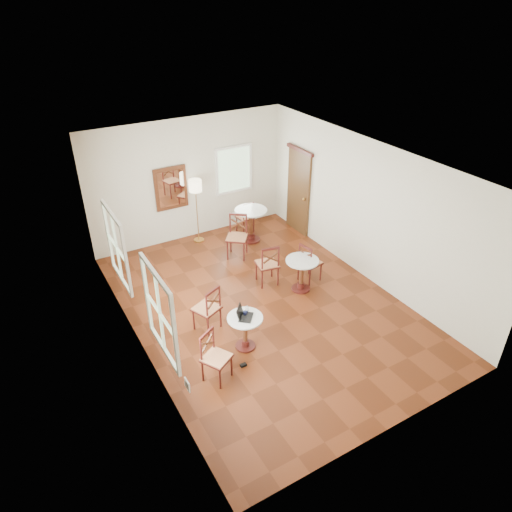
{
  "coord_description": "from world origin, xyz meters",
  "views": [
    {
      "loc": [
        -3.93,
        -6.44,
        5.63
      ],
      "look_at": [
        0.0,
        0.3,
        1.0
      ],
      "focal_mm": 32.57,
      "sensor_mm": 36.0,
      "label": 1
    }
  ],
  "objects_px": {
    "chair_mid_a": "(268,264)",
    "chair_near_a": "(208,308)",
    "chair_near_b": "(215,357)",
    "chair_back_a": "(246,217)",
    "floor_lamp": "(195,190)",
    "water_glass": "(247,309)",
    "navy_mug": "(245,313)",
    "cafe_table_back": "(251,222)",
    "laptop": "(243,315)",
    "mouse": "(243,320)",
    "cafe_table_mid": "(302,271)",
    "cafe_table_near": "(245,329)",
    "power_adapter": "(243,365)",
    "chair_mid_b": "(309,263)",
    "chair_back_b": "(237,236)"
  },
  "relations": [
    {
      "from": "chair_near_a",
      "to": "power_adapter",
      "type": "relative_size",
      "value": 8.67
    },
    {
      "from": "chair_mid_a",
      "to": "water_glass",
      "type": "height_order",
      "value": "chair_mid_a"
    },
    {
      "from": "cafe_table_back",
      "to": "floor_lamp",
      "type": "height_order",
      "value": "floor_lamp"
    },
    {
      "from": "chair_back_a",
      "to": "water_glass",
      "type": "relative_size",
      "value": 8.77
    },
    {
      "from": "chair_mid_a",
      "to": "chair_near_a",
      "type": "bearing_deg",
      "value": 33.63
    },
    {
      "from": "cafe_table_near",
      "to": "chair_near_b",
      "type": "distance_m",
      "value": 0.88
    },
    {
      "from": "mouse",
      "to": "cafe_table_back",
      "type": "bearing_deg",
      "value": 69.87
    },
    {
      "from": "laptop",
      "to": "power_adapter",
      "type": "relative_size",
      "value": 3.54
    },
    {
      "from": "cafe_table_near",
      "to": "floor_lamp",
      "type": "bearing_deg",
      "value": 77.32
    },
    {
      "from": "navy_mug",
      "to": "power_adapter",
      "type": "height_order",
      "value": "navy_mug"
    },
    {
      "from": "cafe_table_near",
      "to": "chair_mid_b",
      "type": "distance_m",
      "value": 2.52
    },
    {
      "from": "chair_back_b",
      "to": "power_adapter",
      "type": "height_order",
      "value": "chair_back_b"
    },
    {
      "from": "cafe_table_back",
      "to": "chair_back_a",
      "type": "bearing_deg",
      "value": 76.56
    },
    {
      "from": "cafe_table_back",
      "to": "navy_mug",
      "type": "bearing_deg",
      "value": -121.14
    },
    {
      "from": "chair_back_b",
      "to": "navy_mug",
      "type": "relative_size",
      "value": 10.35
    },
    {
      "from": "chair_back_a",
      "to": "power_adapter",
      "type": "distance_m",
      "value": 4.94
    },
    {
      "from": "cafe_table_near",
      "to": "chair_back_a",
      "type": "relative_size",
      "value": 0.78
    },
    {
      "from": "chair_mid_b",
      "to": "mouse",
      "type": "height_order",
      "value": "chair_mid_b"
    },
    {
      "from": "chair_near_a",
      "to": "navy_mug",
      "type": "bearing_deg",
      "value": 93.65
    },
    {
      "from": "cafe_table_back",
      "to": "chair_back_a",
      "type": "xyz_separation_m",
      "value": [
        0.11,
        0.48,
        -0.1
      ]
    },
    {
      "from": "cafe_table_mid",
      "to": "chair_back_b",
      "type": "relative_size",
      "value": 0.71
    },
    {
      "from": "chair_near_b",
      "to": "mouse",
      "type": "distance_m",
      "value": 0.8
    },
    {
      "from": "cafe_table_mid",
      "to": "cafe_table_near",
      "type": "bearing_deg",
      "value": -152.58
    },
    {
      "from": "chair_near_a",
      "to": "chair_mid_b",
      "type": "relative_size",
      "value": 1.03
    },
    {
      "from": "chair_near_a",
      "to": "mouse",
      "type": "xyz_separation_m",
      "value": [
        0.26,
        -0.86,
        0.21
      ]
    },
    {
      "from": "floor_lamp",
      "to": "water_glass",
      "type": "distance_m",
      "value": 4.03
    },
    {
      "from": "chair_mid_a",
      "to": "power_adapter",
      "type": "distance_m",
      "value": 2.6
    },
    {
      "from": "cafe_table_mid",
      "to": "navy_mug",
      "type": "relative_size",
      "value": 7.32
    },
    {
      "from": "floor_lamp",
      "to": "water_glass",
      "type": "height_order",
      "value": "floor_lamp"
    },
    {
      "from": "chair_near_b",
      "to": "laptop",
      "type": "relative_size",
      "value": 2.34
    },
    {
      "from": "cafe_table_back",
      "to": "chair_mid_a",
      "type": "relative_size",
      "value": 0.88
    },
    {
      "from": "cafe_table_back",
      "to": "floor_lamp",
      "type": "distance_m",
      "value": 1.56
    },
    {
      "from": "chair_near_b",
      "to": "cafe_table_back",
      "type": "bearing_deg",
      "value": 23.77
    },
    {
      "from": "floor_lamp",
      "to": "power_adapter",
      "type": "xyz_separation_m",
      "value": [
        -1.18,
        -4.45,
        -1.34
      ]
    },
    {
      "from": "cafe_table_mid",
      "to": "floor_lamp",
      "type": "distance_m",
      "value": 3.35
    },
    {
      "from": "floor_lamp",
      "to": "water_glass",
      "type": "xyz_separation_m",
      "value": [
        -0.79,
        -3.9,
        -0.66
      ]
    },
    {
      "from": "power_adapter",
      "to": "chair_mid_a",
      "type": "bearing_deg",
      "value": 49.41
    },
    {
      "from": "cafe_table_near",
      "to": "cafe_table_back",
      "type": "bearing_deg",
      "value": 58.87
    },
    {
      "from": "cafe_table_near",
      "to": "power_adapter",
      "type": "height_order",
      "value": "cafe_table_near"
    },
    {
      "from": "chair_back_b",
      "to": "mouse",
      "type": "height_order",
      "value": "chair_back_b"
    },
    {
      "from": "chair_near_a",
      "to": "chair_back_b",
      "type": "height_order",
      "value": "chair_back_b"
    },
    {
      "from": "chair_mid_a",
      "to": "floor_lamp",
      "type": "xyz_separation_m",
      "value": [
        -0.49,
        2.51,
        0.89
      ]
    },
    {
      "from": "chair_mid_b",
      "to": "power_adapter",
      "type": "height_order",
      "value": "chair_mid_b"
    },
    {
      "from": "chair_near_b",
      "to": "chair_back_a",
      "type": "relative_size",
      "value": 1.06
    },
    {
      "from": "navy_mug",
      "to": "chair_near_b",
      "type": "bearing_deg",
      "value": -149.93
    },
    {
      "from": "cafe_table_mid",
      "to": "mouse",
      "type": "height_order",
      "value": "cafe_table_mid"
    },
    {
      "from": "chair_near_b",
      "to": "cafe_table_near",
      "type": "bearing_deg",
      "value": -1.72
    },
    {
      "from": "chair_near_b",
      "to": "navy_mug",
      "type": "bearing_deg",
      "value": 0.43
    },
    {
      "from": "cafe_table_back",
      "to": "chair_near_a",
      "type": "height_order",
      "value": "chair_near_a"
    },
    {
      "from": "cafe_table_back",
      "to": "mouse",
      "type": "relative_size",
      "value": 9.92
    }
  ]
}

